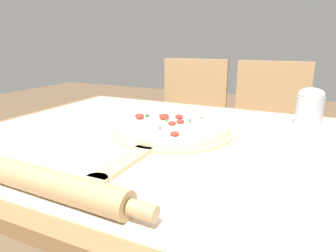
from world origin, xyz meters
TOP-DOWN VIEW (x-y plane):
  - dining_table at (0.00, 0.00)m, footprint 1.11×0.95m
  - towel_cloth at (0.00, 0.00)m, footprint 1.03×0.87m
  - pizza_peel at (0.05, 0.01)m, footprint 0.36×0.56m
  - pizza at (0.05, 0.04)m, footprint 0.33×0.33m
  - rolling_pin at (0.00, -0.39)m, footprint 0.45×0.06m
  - chair_left at (-0.20, 0.86)m, footprint 0.43×0.43m
  - chair_right at (0.24, 0.86)m, footprint 0.42×0.42m
  - flour_cup at (0.41, 0.30)m, footprint 0.08×0.08m

SIDE VIEW (x-z plane):
  - chair_left at x=-0.20m, z-range 0.07..0.98m
  - chair_right at x=0.24m, z-range 0.07..0.98m
  - dining_table at x=0.00m, z-range 0.26..0.99m
  - towel_cloth at x=0.00m, z-range 0.74..0.74m
  - pizza_peel at x=0.05m, z-range 0.74..0.76m
  - rolling_pin at x=0.00m, z-range 0.74..0.79m
  - pizza at x=0.05m, z-range 0.75..0.79m
  - flour_cup at x=0.41m, z-range 0.74..0.87m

